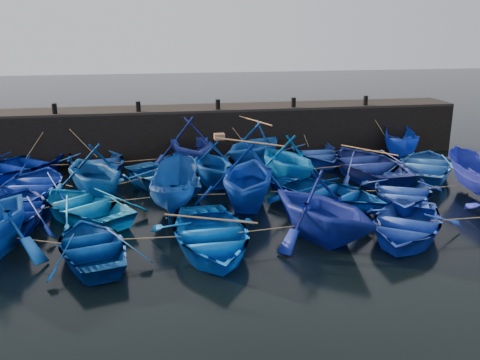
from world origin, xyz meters
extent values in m
plane|color=black|center=(0.00, 0.00, 0.00)|extent=(120.00, 120.00, 0.00)
cube|color=black|center=(0.00, 10.50, 1.25)|extent=(26.00, 2.50, 2.50)
cube|color=black|center=(0.00, 10.50, 2.56)|extent=(26.00, 2.50, 0.12)
cylinder|color=black|center=(-8.00, 9.60, 2.87)|extent=(0.24, 0.24, 0.50)
cylinder|color=black|center=(-4.00, 9.60, 2.87)|extent=(0.24, 0.24, 0.50)
cylinder|color=black|center=(0.00, 9.60, 2.87)|extent=(0.24, 0.24, 0.50)
cylinder|color=black|center=(4.00, 9.60, 2.87)|extent=(0.24, 0.24, 0.50)
cylinder|color=black|center=(8.00, 9.60, 2.87)|extent=(0.24, 0.24, 0.50)
imported|color=#001482|center=(-9.47, 7.69, 0.58)|extent=(6.64, 6.78, 1.15)
imported|color=#18469D|center=(-6.09, 7.60, 0.57)|extent=(5.16, 6.29, 1.14)
imported|color=navy|center=(-1.59, 8.08, 1.25)|extent=(4.56, 5.14, 2.50)
imported|color=blue|center=(1.57, 7.77, 1.14)|extent=(5.70, 5.69, 2.27)
imported|color=#1C3E93|center=(4.77, 7.95, 0.52)|extent=(3.64, 5.04, 1.04)
imported|color=#0E32BB|center=(9.28, 7.66, 0.83)|extent=(3.06, 4.60, 1.67)
imported|color=#0C299C|center=(-8.32, 4.65, 0.51)|extent=(4.00, 5.26, 1.02)
imported|color=navy|center=(-5.81, 3.98, 1.17)|extent=(5.28, 5.60, 2.34)
imported|color=blue|center=(-2.92, 4.79, 0.50)|extent=(5.46, 5.93, 1.00)
imported|color=#07429B|center=(-0.89, 4.95, 1.02)|extent=(3.90, 4.35, 2.05)
imported|color=blue|center=(2.43, 4.82, 1.11)|extent=(4.60, 5.01, 2.22)
imported|color=navy|center=(6.40, 5.18, 0.60)|extent=(4.45, 6.00, 1.20)
imported|color=blue|center=(9.09, 4.67, 0.54)|extent=(5.93, 6.41, 1.08)
imported|color=navy|center=(-8.49, 1.31, 0.53)|extent=(4.01, 5.37, 1.07)
imported|color=blue|center=(-6.07, 1.76, 0.50)|extent=(5.63, 5.90, 1.00)
imported|color=navy|center=(-2.76, 2.03, 0.86)|extent=(2.41, 4.68, 1.72)
imported|color=#0731A5|center=(0.09, 1.92, 1.27)|extent=(5.38, 5.82, 2.54)
imported|color=navy|center=(3.19, 1.49, 0.51)|extent=(5.81, 6.06, 1.02)
imported|color=blue|center=(6.15, 1.23, 0.49)|extent=(5.09, 5.74, 0.98)
imported|color=navy|center=(9.50, 1.35, 0.84)|extent=(2.16, 4.53, 1.69)
imported|color=navy|center=(-5.46, -1.94, 0.43)|extent=(3.94, 4.79, 0.87)
imported|color=blue|center=(-1.88, -2.03, 0.52)|extent=(3.71, 5.11, 1.04)
imported|color=navy|center=(1.80, -1.81, 1.16)|extent=(5.39, 5.66, 2.33)
imported|color=#1634A0|center=(4.60, -2.15, 0.49)|extent=(5.45, 5.79, 0.98)
cube|color=brown|center=(-0.59, 4.95, 2.17)|extent=(0.44, 0.41, 0.25)
cylinder|color=tan|center=(-7.78, 7.65, 0.55)|extent=(1.58, 0.13, 0.04)
cylinder|color=tan|center=(-3.84, 7.84, 0.55)|extent=(2.70, 0.52, 0.04)
cylinder|color=tan|center=(-0.01, 7.93, 0.55)|extent=(1.37, 0.35, 0.04)
cylinder|color=tan|center=(3.17, 7.86, 0.55)|extent=(1.41, 0.22, 0.04)
cylinder|color=tan|center=(7.03, 7.80, 0.55)|extent=(2.71, 0.33, 0.04)
cylinder|color=tan|center=(-7.06, 4.31, 0.55)|extent=(0.74, 0.69, 0.04)
cylinder|color=tan|center=(-4.36, 4.38, 0.55)|extent=(1.11, 0.84, 0.04)
cylinder|color=tan|center=(-1.90, 4.87, 0.55)|extent=(0.26, 0.19, 0.04)
cylinder|color=tan|center=(0.77, 4.89, 0.55)|extent=(1.52, 0.17, 0.04)
cylinder|color=tan|center=(4.42, 5.00, 0.55)|extent=(2.17, 0.40, 0.04)
cylinder|color=tan|center=(7.74, 4.93, 0.55)|extent=(0.91, 0.54, 0.04)
cylinder|color=tan|center=(-7.28, 1.53, 0.55)|extent=(0.64, 0.47, 0.04)
cylinder|color=tan|center=(-4.42, 1.89, 0.55)|extent=(1.51, 0.31, 0.04)
cylinder|color=tan|center=(-1.33, 1.98, 0.55)|extent=(1.06, 0.14, 0.04)
cylinder|color=tan|center=(1.64, 1.70, 0.55)|extent=(1.30, 0.47, 0.04)
cylinder|color=tan|center=(4.67, 1.36, 0.55)|extent=(1.17, 0.29, 0.04)
cylinder|color=tan|center=(7.82, 1.29, 0.55)|extent=(1.56, 0.16, 0.04)
cylinder|color=tan|center=(-7.05, -1.61, 0.55)|extent=(1.38, 0.69, 0.04)
cylinder|color=tan|center=(-3.67, -1.99, 0.55)|extent=(1.78, 0.13, 0.04)
cylinder|color=tan|center=(-0.04, -1.92, 0.55)|extent=(1.88, 0.26, 0.04)
cylinder|color=tan|center=(3.20, -1.98, 0.55)|extent=(1.01, 0.37, 0.04)
cylinder|color=tan|center=(6.98, -2.15, 0.55)|extent=(2.96, 0.04, 0.04)
cylinder|color=tan|center=(-8.74, 9.20, 1.58)|extent=(1.51, 0.65, 2.09)
cylinder|color=tan|center=(-7.05, 9.15, 1.58)|extent=(1.94, 0.74, 2.10)
cylinder|color=tan|center=(-0.80, 9.39, 1.58)|extent=(1.63, 0.26, 2.09)
cylinder|color=tan|center=(0.78, 9.23, 1.58)|extent=(1.60, 0.58, 2.09)
cylinder|color=tan|center=(4.39, 9.33, 1.58)|extent=(0.82, 0.40, 2.08)
cylinder|color=tan|center=(8.64, 9.18, 1.58)|extent=(1.33, 0.69, 2.09)
cylinder|color=#99724C|center=(1.57, 7.77, 2.30)|extent=(1.08, 2.84, 0.06)
cylinder|color=#99724C|center=(6.40, 5.18, 1.23)|extent=(1.77, 2.49, 0.06)
cylinder|color=#99724C|center=(0.09, 1.92, 2.57)|extent=(2.34, 1.97, 0.06)
cylinder|color=#99724C|center=(-1.88, -2.03, 1.07)|extent=(2.74, 1.32, 0.06)
camera|label=1|loc=(-3.71, -17.41, 6.88)|focal=40.00mm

